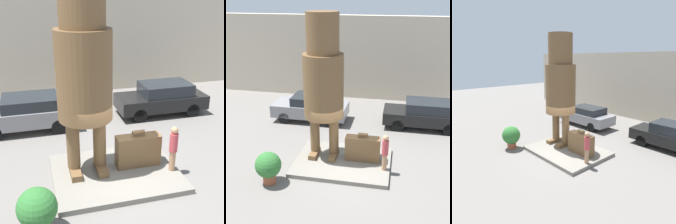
% 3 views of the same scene
% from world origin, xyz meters
% --- Properties ---
extents(ground_plane, '(60.00, 60.00, 0.00)m').
position_xyz_m(ground_plane, '(0.00, 0.00, 0.00)').
color(ground_plane, slate).
extents(pedestal, '(4.07, 3.13, 0.18)m').
position_xyz_m(pedestal, '(0.00, 0.00, 0.09)').
color(pedestal, slate).
rests_on(pedestal, ground_plane).
extents(building_backdrop, '(28.00, 0.60, 5.54)m').
position_xyz_m(building_backdrop, '(0.00, 9.19, 2.77)').
color(building_backdrop, beige).
rests_on(building_backdrop, ground_plane).
extents(statue_figure, '(1.66, 1.66, 6.15)m').
position_xyz_m(statue_figure, '(-0.88, 0.29, 3.78)').
color(statue_figure, brown).
rests_on(statue_figure, pedestal).
extents(giant_suitcase, '(1.48, 0.49, 1.28)m').
position_xyz_m(giant_suitcase, '(0.82, 0.20, 0.73)').
color(giant_suitcase, brown).
rests_on(giant_suitcase, pedestal).
extents(tourist, '(0.26, 0.26, 1.56)m').
position_xyz_m(tourist, '(1.80, -0.40, 1.03)').
color(tourist, '#A87A56').
rests_on(tourist, pedestal).
extents(parked_car_grey, '(4.22, 1.85, 1.50)m').
position_xyz_m(parked_car_grey, '(-2.69, 4.46, 0.80)').
color(parked_car_grey, gray).
rests_on(parked_car_grey, ground_plane).
extents(parked_car_black, '(4.27, 1.76, 1.53)m').
position_xyz_m(parked_car_black, '(3.62, 4.66, 0.81)').
color(parked_car_black, black).
rests_on(parked_car_black, ground_plane).
extents(planter_pot, '(1.02, 1.02, 1.31)m').
position_xyz_m(planter_pot, '(-2.55, -1.99, 0.75)').
color(planter_pot, brown).
rests_on(planter_pot, ground_plane).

